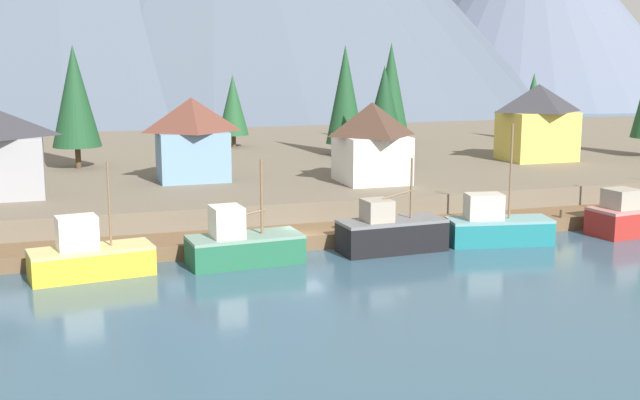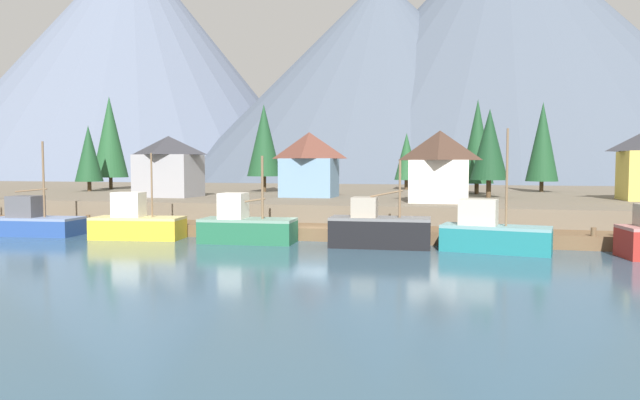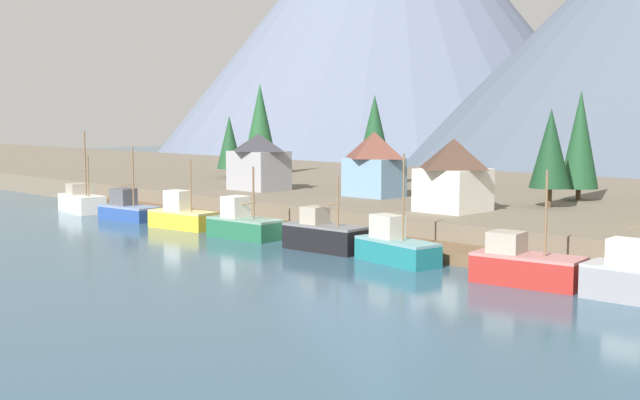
# 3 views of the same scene
# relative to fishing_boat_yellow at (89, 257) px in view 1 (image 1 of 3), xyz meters

# --- Properties ---
(ground_plane) EXTENTS (400.00, 400.00, 1.00)m
(ground_plane) POSITION_rel_fishing_boat_yellow_xyz_m (13.87, 22.04, -1.71)
(ground_plane) COLOR #335166
(dock) EXTENTS (80.00, 4.00, 1.60)m
(dock) POSITION_rel_fishing_boat_yellow_xyz_m (13.87, 4.03, -0.71)
(dock) COLOR brown
(dock) RESTS_ON ground_plane
(shoreline_bank) EXTENTS (400.00, 56.00, 2.50)m
(shoreline_bank) POSITION_rel_fishing_boat_yellow_xyz_m (13.87, 34.04, 0.04)
(shoreline_bank) COLOR #665B4C
(shoreline_bank) RESTS_ON ground_plane
(mountain_far_ridge) EXTENTS (83.48, 83.48, 49.20)m
(mountain_far_ridge) POSITION_rel_fishing_boat_yellow_xyz_m (111.74, 134.52, 23.39)
(mountain_far_ridge) COLOR slate
(mountain_far_ridge) RESTS_ON ground_plane
(fishing_boat_yellow) EXTENTS (7.42, 3.73, 6.83)m
(fishing_boat_yellow) POSITION_rel_fishing_boat_yellow_xyz_m (0.00, 0.00, 0.00)
(fishing_boat_yellow) COLOR gold
(fishing_boat_yellow) RESTS_ON ground_plane
(fishing_boat_green) EXTENTS (7.30, 3.51, 6.56)m
(fishing_boat_green) POSITION_rel_fishing_boat_yellow_xyz_m (9.26, 0.12, 0.02)
(fishing_boat_green) COLOR #1E5B3D
(fishing_boat_green) RESTS_ON ground_plane
(fishing_boat_black) EXTENTS (7.25, 3.20, 6.20)m
(fishing_boat_black) POSITION_rel_fishing_boat_yellow_xyz_m (19.36, 0.29, 0.05)
(fishing_boat_black) COLOR black
(fishing_boat_black) RESTS_ON ground_plane
(fishing_boat_teal) EXTENTS (7.44, 3.79, 8.29)m
(fishing_boat_teal) POSITION_rel_fishing_boat_yellow_xyz_m (27.15, 0.03, 0.01)
(fishing_boat_teal) COLOR #196B70
(fishing_boat_teal) RESTS_ON ground_plane
(fishing_boat_red) EXTENTS (7.46, 4.00, 7.62)m
(fishing_boat_red) POSITION_rel_fishing_boat_yellow_xyz_m (38.32, -0.16, 0.02)
(fishing_boat_red) COLOR maroon
(fishing_boat_red) RESTS_ON ground_plane
(house_white) EXTENTS (5.41, 5.77, 6.54)m
(house_white) POSITION_rel_fishing_boat_yellow_xyz_m (22.99, 13.21, 4.63)
(house_white) COLOR silver
(house_white) RESTS_ON shoreline_bank
(house_yellow) EXTENTS (6.89, 5.31, 7.39)m
(house_yellow) POSITION_rel_fishing_boat_yellow_xyz_m (43.25, 20.83, 5.06)
(house_yellow) COLOR gold
(house_yellow) RESTS_ON shoreline_bank
(house_blue) EXTENTS (5.89, 4.41, 6.88)m
(house_blue) POSITION_rel_fishing_boat_yellow_xyz_m (9.16, 18.29, 4.81)
(house_blue) COLOR #6689A8
(house_blue) RESTS_ON shoreline_bank
(conifer_near_right) EXTENTS (3.35, 3.35, 7.93)m
(conifer_near_right) POSITION_rel_fishing_boat_yellow_xyz_m (17.17, 40.30, 5.91)
(conifer_near_right) COLOR #4C3823
(conifer_near_right) RESTS_ON shoreline_bank
(conifer_mid_left) EXTENTS (2.84, 2.84, 7.95)m
(conifer_mid_left) POSITION_rel_fishing_boat_yellow_xyz_m (51.97, 35.67, 6.20)
(conifer_mid_left) COLOR #4C3823
(conifer_mid_left) RESTS_ON shoreline_bank
(conifer_mid_right) EXTENTS (3.82, 3.82, 9.25)m
(conifer_mid_right) POSITION_rel_fishing_boat_yellow_xyz_m (27.64, 22.04, 6.82)
(conifer_mid_right) COLOR #4C3823
(conifer_mid_right) RESTS_ON shoreline_bank
(conifer_back_right) EXTENTS (4.35, 4.35, 11.14)m
(conifer_back_right) POSITION_rel_fishing_boat_yellow_xyz_m (0.29, 28.59, 7.84)
(conifer_back_right) COLOR #4C3823
(conifer_back_right) RESTS_ON shoreline_bank
(conifer_centre) EXTENTS (3.87, 3.87, 11.14)m
(conifer_centre) POSITION_rel_fishing_boat_yellow_xyz_m (26.55, 29.86, 7.47)
(conifer_centre) COLOR #4C3823
(conifer_centre) RESTS_ON shoreline_bank
(conifer_far_right) EXTENTS (4.02, 4.02, 11.41)m
(conifer_far_right) POSITION_rel_fishing_boat_yellow_xyz_m (34.66, 37.40, 7.66)
(conifer_far_right) COLOR #4C3823
(conifer_far_right) RESTS_ON shoreline_bank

